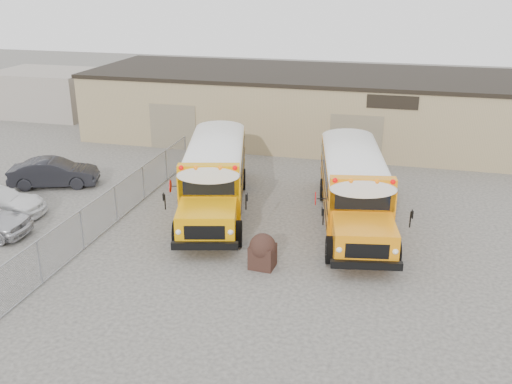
% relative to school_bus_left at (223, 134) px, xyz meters
% --- Properties ---
extents(ground, '(120.00, 120.00, 0.00)m').
position_rel_school_bus_left_xyz_m(ground, '(3.83, -12.71, -1.90)').
color(ground, '#44423F').
rests_on(ground, ground).
extents(warehouse, '(30.20, 10.20, 4.67)m').
position_rel_school_bus_left_xyz_m(warehouse, '(3.83, 7.29, 0.48)').
color(warehouse, '#9B8560').
rests_on(warehouse, ground).
extents(chainlink_fence, '(0.07, 18.07, 1.81)m').
position_rel_school_bus_left_xyz_m(chainlink_fence, '(-2.17, -9.71, -0.99)').
color(chainlink_fence, gray).
rests_on(chainlink_fence, ground).
extents(distant_building_left, '(8.00, 6.00, 3.60)m').
position_rel_school_bus_left_xyz_m(distant_building_left, '(-18.17, 9.29, -0.10)').
color(distant_building_left, gray).
rests_on(distant_building_left, ground).
extents(school_bus_left, '(5.38, 11.52, 3.28)m').
position_rel_school_bus_left_xyz_m(school_bus_left, '(0.00, 0.00, 0.00)').
color(school_bus_left, '#EA9A03').
rests_on(school_bus_left, ground).
extents(school_bus_right, '(4.63, 11.44, 3.26)m').
position_rel_school_bus_left_xyz_m(school_bus_right, '(7.34, 0.11, -0.01)').
color(school_bus_right, orange).
rests_on(school_bus_right, ground).
extents(tarp_bundle, '(1.05, 1.05, 1.44)m').
position_rel_school_bus_left_xyz_m(tarp_bundle, '(5.55, -12.34, -1.16)').
color(tarp_bundle, black).
rests_on(tarp_bundle, ground).
extents(car_dark, '(4.96, 3.12, 1.54)m').
position_rel_school_bus_left_xyz_m(car_dark, '(-7.78, -6.10, -1.12)').
color(car_dark, black).
rests_on(car_dark, ground).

